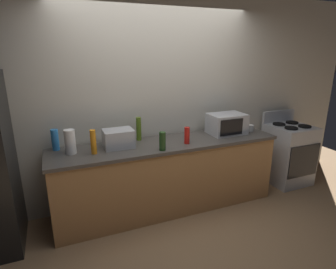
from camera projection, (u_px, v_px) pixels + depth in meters
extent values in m
plane|color=#93704C|center=(181.00, 223.00, 3.34)|extent=(8.00, 8.00, 0.00)
cube|color=beige|center=(156.00, 101.00, 3.66)|extent=(6.40, 0.10, 2.70)
cube|color=#B27F4C|center=(168.00, 177.00, 3.57)|extent=(2.80, 0.60, 0.86)
cube|color=#47423D|center=(168.00, 144.00, 3.44)|extent=(2.84, 0.64, 0.04)
cube|color=#B7BABF|center=(288.00, 154.00, 4.30)|extent=(0.60, 0.60, 0.90)
cube|color=black|center=(304.00, 161.00, 4.03)|extent=(0.55, 0.02, 0.48)
cube|color=#B7BABF|center=(278.00, 116.00, 4.39)|extent=(0.60, 0.04, 0.18)
cylinder|color=black|center=(291.00, 128.00, 4.01)|extent=(0.18, 0.18, 0.02)
cylinder|color=black|center=(305.00, 126.00, 4.11)|extent=(0.18, 0.18, 0.02)
cylinder|color=black|center=(279.00, 124.00, 4.22)|extent=(0.18, 0.18, 0.02)
cylinder|color=black|center=(292.00, 122.00, 4.32)|extent=(0.18, 0.18, 0.02)
cube|color=#B7BABF|center=(227.00, 124.00, 3.76)|extent=(0.48, 0.34, 0.27)
cube|color=black|center=(232.00, 127.00, 3.59)|extent=(0.34, 0.01, 0.21)
cube|color=#B7BABF|center=(118.00, 138.00, 3.23)|extent=(0.34, 0.26, 0.21)
cylinder|color=white|center=(70.00, 142.00, 3.02)|extent=(0.12, 0.12, 0.27)
cylinder|color=#1E3F19|center=(162.00, 141.00, 3.14)|extent=(0.07, 0.07, 0.21)
cylinder|color=#4C6B19|center=(139.00, 129.00, 3.47)|extent=(0.06, 0.06, 0.29)
cylinder|color=red|center=(187.00, 135.00, 3.36)|extent=(0.07, 0.07, 0.20)
cylinder|color=orange|center=(93.00, 142.00, 3.02)|extent=(0.06, 0.06, 0.27)
cylinder|color=#338CE5|center=(55.00, 140.00, 3.14)|extent=(0.08, 0.08, 0.24)
cylinder|color=white|center=(250.00, 128.00, 3.89)|extent=(0.08, 0.08, 0.09)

